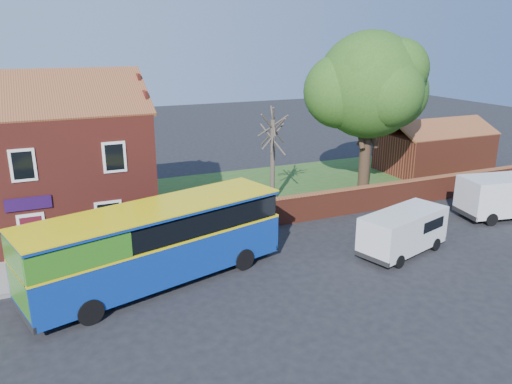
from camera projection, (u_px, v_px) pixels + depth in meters
name	position (u px, v px, depth m)	size (l,w,h in m)	color
ground	(230.00, 303.00, 19.77)	(120.00, 120.00, 0.00)	black
pavement	(37.00, 273.00, 22.13)	(18.00, 3.50, 0.12)	gray
kerb	(37.00, 290.00, 20.59)	(18.00, 0.15, 0.14)	slate
grass_strip	(335.00, 183.00, 36.10)	(26.00, 12.00, 0.04)	#426B28
shop_building	(26.00, 170.00, 26.16)	(12.30, 8.13, 10.50)	maroon
boundary_wall	(388.00, 195.00, 30.61)	(22.00, 0.38, 1.60)	maroon
outbuilding	(434.00, 150.00, 39.05)	(8.20, 5.06, 4.17)	maroon
bus	(150.00, 243.00, 20.66)	(11.51, 5.77, 3.40)	navy
van_near	(403.00, 230.00, 24.05)	(5.14, 3.22, 2.10)	silver
van_far	(508.00, 194.00, 28.87)	(5.88, 3.16, 2.45)	silver
large_tree	(369.00, 88.00, 32.34)	(8.67, 6.86, 10.58)	black
bare_tree	(273.00, 157.00, 30.98)	(2.17, 2.58, 5.79)	#4C4238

